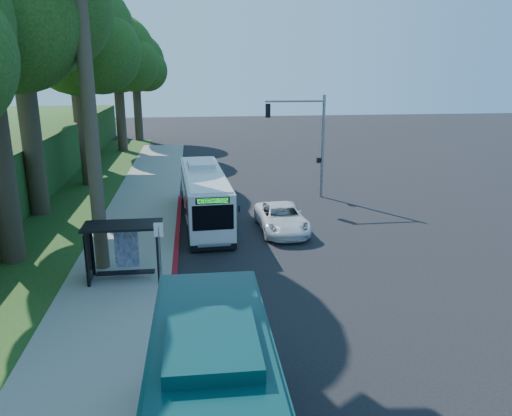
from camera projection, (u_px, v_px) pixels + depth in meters
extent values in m
plane|color=black|center=(277.00, 249.00, 24.88)|extent=(140.00, 140.00, 0.00)
cube|color=gray|center=(128.00, 255.00, 23.98)|extent=(4.50, 70.00, 0.12)
cube|color=maroon|center=(174.00, 287.00, 20.44)|extent=(0.25, 30.00, 0.13)
cube|color=#234719|center=(35.00, 228.00, 28.06)|extent=(8.00, 70.00, 0.06)
cube|color=black|center=(122.00, 225.00, 20.49)|extent=(3.20, 1.50, 0.10)
cube|color=black|center=(89.00, 257.00, 20.66)|extent=(0.06, 1.30, 2.20)
cube|color=navy|center=(127.00, 248.00, 21.49)|extent=(1.00, 0.12, 1.70)
cube|color=black|center=(126.00, 273.00, 20.95)|extent=(2.40, 0.40, 0.06)
cube|color=black|center=(93.00, 251.00, 21.24)|extent=(0.08, 0.08, 2.40)
cube|color=black|center=(159.00, 249.00, 21.58)|extent=(0.08, 0.08, 2.40)
cube|color=black|center=(87.00, 262.00, 20.10)|extent=(0.08, 0.08, 2.40)
cube|color=black|center=(158.00, 259.00, 20.44)|extent=(0.08, 0.08, 2.40)
cylinder|color=gray|center=(160.00, 265.00, 19.04)|extent=(0.06, 0.06, 3.00)
cube|color=white|center=(158.00, 230.00, 18.66)|extent=(0.35, 0.04, 0.55)
cylinder|color=gray|center=(323.00, 147.00, 34.06)|extent=(0.20, 0.20, 7.00)
cylinder|color=gray|center=(295.00, 101.00, 32.97)|extent=(4.00, 0.14, 0.14)
cube|color=black|center=(268.00, 111.00, 32.92)|extent=(0.30, 0.30, 0.90)
cube|color=black|center=(319.00, 160.00, 34.28)|extent=(0.25, 0.25, 0.35)
cylinder|color=#4C3F2D|center=(90.00, 124.00, 20.68)|extent=(0.60, 0.60, 13.00)
sphere|color=#1E3B10|center=(12.00, 21.00, 19.55)|extent=(5.60, 5.60, 5.60)
cylinder|color=#382B1E|center=(29.00, 117.00, 29.25)|extent=(1.18, 1.18, 11.90)
sphere|color=#1E3B10|center=(46.00, 6.00, 26.44)|extent=(7.00, 7.00, 7.00)
cylinder|color=#382B1E|center=(85.00, 121.00, 37.35)|extent=(1.06, 1.06, 9.80)
sphere|color=#1E3B10|center=(77.00, 36.00, 35.71)|extent=(8.40, 8.40, 8.40)
sphere|color=#1E3B10|center=(99.00, 52.00, 35.02)|extent=(5.88, 5.88, 5.88)
sphere|color=#1E3B10|center=(62.00, 49.00, 37.17)|extent=(5.46, 5.46, 5.46)
cylinder|color=#382B1E|center=(79.00, 104.00, 44.55)|extent=(1.14, 1.14, 11.20)
sphere|color=#1E3B10|center=(71.00, 22.00, 42.68)|extent=(9.60, 9.60, 9.60)
sphere|color=#1E3B10|center=(92.00, 37.00, 41.89)|extent=(6.72, 6.72, 6.72)
sphere|color=#1E3B10|center=(57.00, 35.00, 44.34)|extent=(6.24, 6.24, 6.24)
cylinder|color=#382B1E|center=(120.00, 108.00, 52.78)|extent=(1.02, 1.02, 9.10)
sphere|color=#1E3B10|center=(116.00, 53.00, 51.26)|extent=(8.00, 8.00, 8.00)
sphere|color=#1E3B10|center=(131.00, 64.00, 50.59)|extent=(5.60, 5.60, 5.60)
sphere|color=#1E3B10|center=(105.00, 61.00, 52.64)|extent=(5.20, 5.20, 5.20)
cylinder|color=#382B1E|center=(138.00, 106.00, 60.63)|extent=(0.98, 0.98, 8.40)
sphere|color=#1E3B10|center=(135.00, 62.00, 59.23)|extent=(7.00, 7.00, 7.00)
sphere|color=#1E3B10|center=(146.00, 70.00, 58.66)|extent=(4.90, 4.90, 4.90)
sphere|color=#1E3B10|center=(126.00, 68.00, 60.44)|extent=(4.55, 4.55, 4.55)
cube|color=silver|center=(204.00, 195.00, 29.10)|extent=(2.83, 10.84, 2.55)
cube|color=black|center=(205.00, 216.00, 29.46)|extent=(2.85, 10.89, 0.31)
cube|color=black|center=(204.00, 189.00, 29.46)|extent=(2.76, 8.48, 0.98)
cube|color=black|center=(213.00, 218.00, 24.00)|extent=(2.01, 0.21, 1.25)
cube|color=black|center=(198.00, 172.00, 34.06)|extent=(1.83, 0.20, 0.89)
cube|color=#19E533|center=(213.00, 201.00, 23.76)|extent=(1.49, 0.16, 0.25)
cube|color=silver|center=(204.00, 173.00, 28.74)|extent=(2.62, 10.29, 0.11)
cube|color=silver|center=(201.00, 164.00, 30.39)|extent=(1.71, 2.32, 0.31)
cylinder|color=black|center=(190.00, 233.00, 25.98)|extent=(0.31, 0.91, 0.89)
cylinder|color=black|center=(230.00, 231.00, 26.33)|extent=(0.31, 0.91, 0.89)
cylinder|color=black|center=(184.00, 197.00, 33.10)|extent=(0.31, 0.91, 0.89)
cylinder|color=black|center=(215.00, 196.00, 33.45)|extent=(0.31, 0.91, 0.89)
cube|color=black|center=(208.00, 310.00, 14.09)|extent=(2.08, 0.14, 1.02)
cube|color=#093234|center=(212.00, 344.00, 9.88)|extent=(1.85, 2.57, 0.36)
cylinder|color=black|center=(166.00, 394.00, 13.05)|extent=(0.32, 1.02, 1.02)
cylinder|color=black|center=(256.00, 388.00, 13.32)|extent=(0.32, 1.02, 1.02)
imported|color=white|center=(282.00, 218.00, 27.53)|extent=(2.58, 5.33, 1.46)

